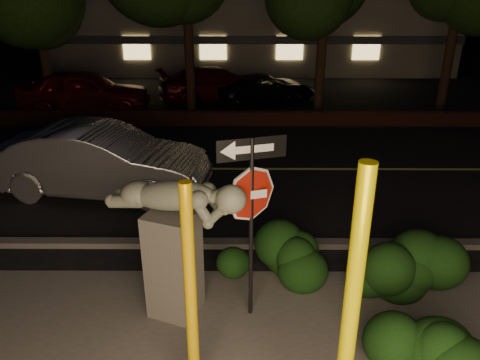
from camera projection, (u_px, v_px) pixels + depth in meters
name	position (u px, v px, depth m)	size (l,w,h in m)	color
ground	(256.00, 136.00, 15.86)	(90.00, 90.00, 0.00)	black
road	(258.00, 169.00, 13.11)	(80.00, 8.00, 0.01)	black
lane_marking	(258.00, 169.00, 13.10)	(80.00, 0.12, 0.01)	#BDBC4B
curb	(264.00, 244.00, 9.32)	(80.00, 0.25, 0.12)	#4C4944
brick_wall	(255.00, 119.00, 16.96)	(40.00, 0.35, 0.50)	#401C14
parking_lot	(252.00, 91.00, 22.29)	(40.00, 12.00, 0.01)	black
building	(250.00, 30.00, 28.83)	(22.00, 10.20, 4.00)	#70665A
yellow_pole_left	(191.00, 297.00, 5.50)	(0.15, 0.15, 2.96)	#E9B70A
yellow_pole_right	(350.00, 322.00, 4.71)	(0.17, 0.17, 3.47)	#EEE500
signpost	(252.00, 195.00, 6.64)	(0.97, 0.31, 2.95)	black
sculpture	(174.00, 232.00, 6.95)	(2.17, 1.28, 2.36)	#4C4944
hedge_center	(267.00, 255.00, 8.12)	(1.94, 0.91, 1.01)	black
hedge_right	(398.00, 262.00, 7.72)	(1.87, 1.00, 1.22)	black
hedge_far_right	(436.00, 346.00, 6.07)	(1.52, 0.95, 1.06)	black
silver_sedan	(102.00, 161.00, 11.34)	(1.80, 5.15, 1.70)	#ADADB2
parked_car_red	(85.00, 91.00, 18.31)	(2.02, 5.02, 1.71)	maroon
parked_car_darkred	(217.00, 84.00, 20.13)	(2.05, 5.04, 1.46)	#3D050C
parked_car_dark	(265.00, 89.00, 19.94)	(2.01, 4.36, 1.21)	black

